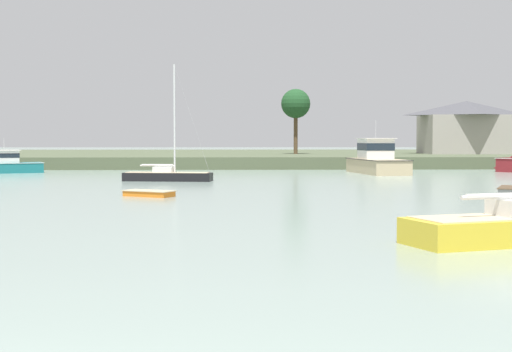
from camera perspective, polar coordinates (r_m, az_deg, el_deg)
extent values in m
cube|color=#4C563D|center=(104.78, -4.62, 1.38)|extent=(209.45, 46.64, 1.32)
cube|color=black|center=(61.65, -6.55, -0.28)|extent=(7.22, 2.80, 1.13)
cube|color=#CCB78E|center=(61.62, -6.55, 0.26)|extent=(6.77, 2.53, 0.04)
cube|color=silver|center=(61.69, -6.87, 0.48)|extent=(1.70, 1.35, 0.42)
cylinder|color=silver|center=(61.44, -6.06, 4.26)|extent=(0.14, 0.14, 8.54)
cylinder|color=silver|center=(61.80, -7.32, 0.77)|extent=(2.80, 0.54, 0.11)
cylinder|color=silver|center=(61.80, -7.32, 0.82)|extent=(2.53, 0.52, 0.14)
cylinder|color=#999999|center=(61.14, -4.77, 4.25)|extent=(2.80, 0.44, 8.49)
cube|color=orange|center=(46.11, -7.93, -1.38)|extent=(3.18, 2.53, 0.47)
cube|color=#C6B289|center=(46.09, -7.94, -1.09)|extent=(3.33, 2.68, 0.05)
cube|color=tan|center=(46.09, -7.93, -1.14)|extent=(0.61, 1.00, 0.03)
cone|color=maroon|center=(81.83, 17.97, 0.55)|extent=(4.05, 3.97, 3.08)
cube|color=#196B70|center=(78.17, -18.10, 0.37)|extent=(7.28, 4.77, 1.56)
cube|color=silver|center=(78.14, -18.11, 0.92)|extent=(7.44, 4.91, 0.05)
cube|color=silver|center=(78.12, -18.15, 1.37)|extent=(3.08, 2.64, 1.17)
cube|color=#19232D|center=(78.11, -18.15, 1.46)|extent=(3.14, 2.70, 0.42)
cube|color=beige|center=(78.10, -18.16, 1.82)|extent=(3.48, 3.03, 0.06)
cylinder|color=silver|center=(78.09, -18.17, 2.28)|extent=(0.03, 0.03, 1.19)
cylinder|color=silver|center=(27.12, 18.19, -1.44)|extent=(3.58, 1.27, 0.15)
cylinder|color=silver|center=(27.12, 18.19, -1.33)|extent=(3.23, 1.15, 0.14)
cube|color=tan|center=(74.43, 8.99, 0.43)|extent=(4.71, 9.65, 2.16)
cone|color=tan|center=(78.82, 7.89, 0.58)|extent=(3.42, 3.00, 3.08)
cube|color=black|center=(74.40, 9.00, 1.23)|extent=(4.87, 9.85, 0.05)
cube|color=silver|center=(74.94, 8.86, 2.01)|extent=(3.13, 3.31, 1.93)
cube|color=#19232D|center=(74.94, 8.86, 2.16)|extent=(3.19, 3.37, 0.69)
cube|color=beige|center=(74.93, 8.86, 2.77)|extent=(3.61, 3.72, 0.06)
cylinder|color=silver|center=(74.93, 8.87, 3.45)|extent=(0.03, 0.03, 1.72)
cylinder|color=brown|center=(96.99, 2.96, 3.27)|extent=(0.50, 0.50, 5.49)
sphere|color=#1E4723|center=(97.08, 2.96, 5.38)|extent=(3.68, 3.68, 3.68)
cube|color=#9E998E|center=(102.27, 15.31, 2.99)|extent=(10.87, 8.21, 4.90)
pyramid|color=#47474C|center=(102.33, 15.34, 4.87)|extent=(11.74, 8.86, 1.83)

